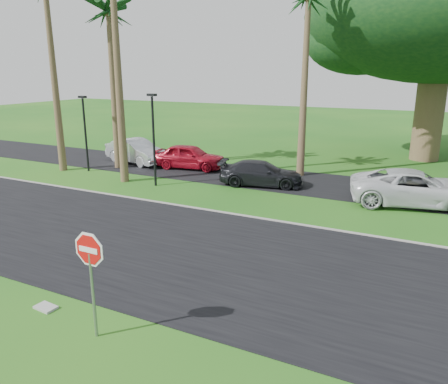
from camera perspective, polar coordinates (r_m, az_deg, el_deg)
The scene contains 15 objects.
ground at distance 13.00m, azimuth -8.86°, elevation -10.88°, with size 120.00×120.00×0.00m, color #155616.
road at distance 14.50m, azimuth -4.28°, elevation -7.76°, with size 120.00×8.00×0.02m, color black.
parking_strip at distance 23.66m, azimuth 8.83°, elevation 1.43°, with size 120.00×5.00×0.02m, color black.
curb at distance 17.85m, azimuth 2.38°, elevation -3.07°, with size 120.00×0.12×0.06m, color gray.
stop_sign_near at distance 9.88m, azimuth -17.05°, elevation -8.93°, with size 1.05×0.07×2.62m.
palm_left_mid at distance 26.95m, azimuth -14.85°, elevation 21.42°, with size 5.00×5.00×10.00m.
palm_center at distance 24.61m, azimuth 10.98°, elevation 23.38°, with size 5.00×5.00×10.50m.
canopy_tree at distance 31.55m, azimuth 26.53°, elevation 19.96°, with size 16.50×16.50×13.12m.
streetlight_left at distance 26.56m, azimuth -17.69°, elevation 7.90°, with size 0.45×0.25×4.34m.
streetlight_right at distance 22.27m, azimuth -9.19°, elevation 7.46°, with size 0.45×0.25×4.64m.
car_silver at distance 28.31m, azimuth -11.39°, elevation 5.20°, with size 1.60×4.58×1.51m, color silver.
car_red at distance 26.30m, azimuth -4.55°, elevation 4.61°, with size 1.72×4.28×1.46m, color #A40D1F.
car_dark at distance 22.46m, azimuth 4.88°, elevation 2.41°, with size 1.75×4.30×1.25m, color black.
car_minivan at distance 20.81m, azimuth 23.73°, elevation 0.43°, with size 2.54×5.50×1.53m, color silver.
utility_slab at distance 12.16m, azimuth -22.26°, elevation -13.77°, with size 0.55×0.35×0.06m, color #9C9D95.
Camera 1 is at (6.90, -9.38, 5.78)m, focal length 35.00 mm.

